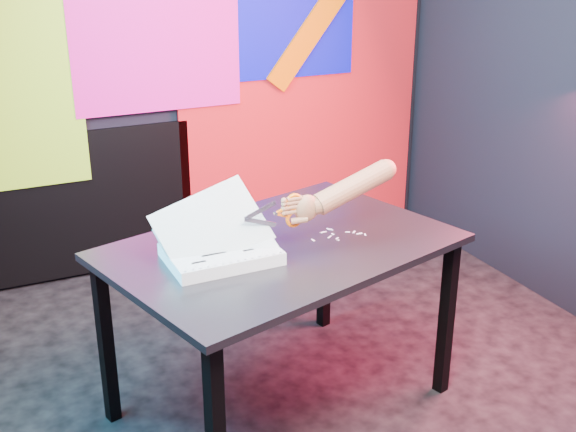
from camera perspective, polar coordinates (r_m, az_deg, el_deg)
name	(u,v)px	position (r m, az deg, el deg)	size (l,w,h in m)	color
room	(318,81)	(2.87, 2.39, 10.63)	(3.01, 3.01, 2.71)	black
backdrop	(212,104)	(4.29, -5.99, 8.79)	(2.88, 0.05, 2.08)	red
work_table	(281,262)	(2.87, -0.53, -3.64)	(1.51, 1.20, 0.75)	black
printout_stack	(221,253)	(2.70, -5.34, -2.89)	(0.45, 0.30, 0.30)	silver
scissors	(290,211)	(2.74, 0.16, 0.39)	(0.24, 0.02, 0.14)	silver
hand_forearm	(345,190)	(2.83, 4.54, 2.04)	(0.49, 0.10, 0.20)	#AA5F37
paper_clippings	(337,234)	(2.93, 3.92, -1.43)	(0.23, 0.14, 0.00)	silver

